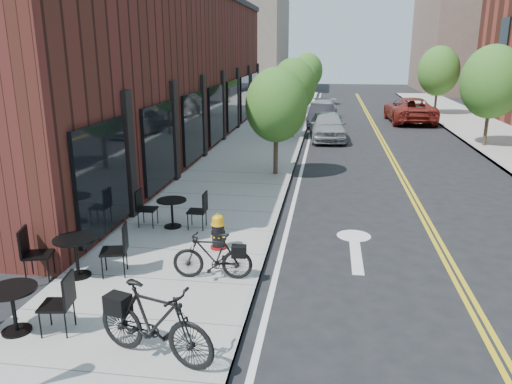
{
  "coord_description": "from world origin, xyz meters",
  "views": [
    {
      "loc": [
        1.26,
        -8.67,
        4.53
      ],
      "look_at": [
        -0.51,
        3.44,
        1.0
      ],
      "focal_mm": 35.0,
      "sensor_mm": 36.0,
      "label": 1
    }
  ],
  "objects_px": {
    "parked_car_c": "(322,111)",
    "bicycle_right": "(154,322)",
    "parked_car_b": "(321,115)",
    "bistro_set_b": "(76,251)",
    "bicycle_left": "(212,256)",
    "bistro_set_c": "(172,209)",
    "bistro_set_a": "(13,304)",
    "parked_car_far": "(410,110)",
    "fire_hydrant": "(218,232)",
    "parked_car_a": "(328,126)"
  },
  "relations": [
    {
      "from": "bicycle_right",
      "to": "parked_car_far",
      "type": "xyz_separation_m",
      "value": [
        7.41,
        26.73,
        0.07
      ]
    },
    {
      "from": "bistro_set_c",
      "to": "parked_car_a",
      "type": "distance_m",
      "value": 14.54
    },
    {
      "from": "parked_car_b",
      "to": "parked_car_c",
      "type": "distance_m",
      "value": 2.32
    },
    {
      "from": "fire_hydrant",
      "to": "parked_car_b",
      "type": "relative_size",
      "value": 0.21
    },
    {
      "from": "bicycle_right",
      "to": "bistro_set_b",
      "type": "xyz_separation_m",
      "value": [
        -2.49,
        2.45,
        -0.07
      ]
    },
    {
      "from": "bistro_set_a",
      "to": "bistro_set_b",
      "type": "distance_m",
      "value": 2.07
    },
    {
      "from": "parked_car_a",
      "to": "parked_car_far",
      "type": "relative_size",
      "value": 0.76
    },
    {
      "from": "fire_hydrant",
      "to": "bistro_set_a",
      "type": "bearing_deg",
      "value": -140.78
    },
    {
      "from": "bicycle_right",
      "to": "parked_car_far",
      "type": "bearing_deg",
      "value": 1.8
    },
    {
      "from": "bicycle_right",
      "to": "parked_car_far",
      "type": "relative_size",
      "value": 0.35
    },
    {
      "from": "bistro_set_a",
      "to": "bistro_set_c",
      "type": "bearing_deg",
      "value": 70.26
    },
    {
      "from": "fire_hydrant",
      "to": "bistro_set_c",
      "type": "xyz_separation_m",
      "value": [
        -1.47,
        1.22,
        0.08
      ]
    },
    {
      "from": "bistro_set_b",
      "to": "parked_car_far",
      "type": "xyz_separation_m",
      "value": [
        9.9,
        24.28,
        0.14
      ]
    },
    {
      "from": "bistro_set_a",
      "to": "parked_car_far",
      "type": "bearing_deg",
      "value": 60.69
    },
    {
      "from": "fire_hydrant",
      "to": "bistro_set_b",
      "type": "bearing_deg",
      "value": -161.84
    },
    {
      "from": "bistro_set_a",
      "to": "bistro_set_c",
      "type": "distance_m",
      "value": 5.23
    },
    {
      "from": "bistro_set_a",
      "to": "parked_car_far",
      "type": "xyz_separation_m",
      "value": [
        9.9,
        26.35,
        0.17
      ]
    },
    {
      "from": "bicycle_left",
      "to": "bicycle_right",
      "type": "xyz_separation_m",
      "value": [
        -0.21,
        -2.75,
        0.12
      ]
    },
    {
      "from": "parked_car_a",
      "to": "parked_car_far",
      "type": "distance_m",
      "value": 8.81
    },
    {
      "from": "bistro_set_a",
      "to": "parked_car_far",
      "type": "relative_size",
      "value": 0.33
    },
    {
      "from": "parked_car_b",
      "to": "parked_car_far",
      "type": "xyz_separation_m",
      "value": [
        5.5,
        2.33,
        0.14
      ]
    },
    {
      "from": "parked_car_b",
      "to": "bicycle_right",
      "type": "bearing_deg",
      "value": -90.3
    },
    {
      "from": "parked_car_b",
      "to": "bicycle_left",
      "type": "bearing_deg",
      "value": -90.3
    },
    {
      "from": "bistro_set_a",
      "to": "parked_car_c",
      "type": "bearing_deg",
      "value": 71.8
    },
    {
      "from": "parked_car_b",
      "to": "parked_car_far",
      "type": "height_order",
      "value": "parked_car_far"
    },
    {
      "from": "fire_hydrant",
      "to": "parked_car_a",
      "type": "bearing_deg",
      "value": 62.81
    },
    {
      "from": "parked_car_a",
      "to": "bistro_set_b",
      "type": "bearing_deg",
      "value": -110.04
    },
    {
      "from": "parked_car_c",
      "to": "bicycle_right",
      "type": "bearing_deg",
      "value": -90.74
    },
    {
      "from": "bicycle_right",
      "to": "parked_car_a",
      "type": "xyz_separation_m",
      "value": [
        2.32,
        19.54,
        0.01
      ]
    },
    {
      "from": "bistro_set_c",
      "to": "bistro_set_a",
      "type": "bearing_deg",
      "value": -101.64
    },
    {
      "from": "parked_car_a",
      "to": "parked_car_b",
      "type": "relative_size",
      "value": 1.1
    },
    {
      "from": "fire_hydrant",
      "to": "parked_car_c",
      "type": "height_order",
      "value": "parked_car_c"
    },
    {
      "from": "bistro_set_c",
      "to": "fire_hydrant",
      "type": "bearing_deg",
      "value": -40.38
    },
    {
      "from": "bicycle_left",
      "to": "bistro_set_c",
      "type": "bearing_deg",
      "value": -152.76
    },
    {
      "from": "parked_car_c",
      "to": "parked_car_far",
      "type": "xyz_separation_m",
      "value": [
        5.5,
        0.01,
        0.14
      ]
    },
    {
      "from": "bicycle_right",
      "to": "bistro_set_a",
      "type": "xyz_separation_m",
      "value": [
        -2.49,
        0.38,
        -0.1
      ]
    },
    {
      "from": "bicycle_right",
      "to": "parked_car_a",
      "type": "relative_size",
      "value": 0.46
    },
    {
      "from": "bicycle_left",
      "to": "parked_car_b",
      "type": "xyz_separation_m",
      "value": [
        1.7,
        21.65,
        0.05
      ]
    },
    {
      "from": "bistro_set_c",
      "to": "parked_car_a",
      "type": "relative_size",
      "value": 0.41
    },
    {
      "from": "parked_car_b",
      "to": "fire_hydrant",
      "type": "bearing_deg",
      "value": -91.29
    },
    {
      "from": "fire_hydrant",
      "to": "bistro_set_c",
      "type": "height_order",
      "value": "bistro_set_c"
    },
    {
      "from": "bistro_set_b",
      "to": "parked_car_c",
      "type": "bearing_deg",
      "value": 64.22
    },
    {
      "from": "bistro_set_b",
      "to": "parked_car_b",
      "type": "bearing_deg",
      "value": 63.16
    },
    {
      "from": "fire_hydrant",
      "to": "parked_car_a",
      "type": "relative_size",
      "value": 0.19
    },
    {
      "from": "parked_car_a",
      "to": "fire_hydrant",
      "type": "bearing_deg",
      "value": -103.04
    },
    {
      "from": "parked_car_c",
      "to": "bistro_set_a",
      "type": "bearing_deg",
      "value": -96.12
    },
    {
      "from": "bistro_set_a",
      "to": "parked_car_b",
      "type": "height_order",
      "value": "parked_car_b"
    },
    {
      "from": "bistro_set_c",
      "to": "parked_car_a",
      "type": "xyz_separation_m",
      "value": [
        3.81,
        14.03,
        0.14
      ]
    },
    {
      "from": "fire_hydrant",
      "to": "bicycle_left",
      "type": "distance_m",
      "value": 1.56
    },
    {
      "from": "bistro_set_c",
      "to": "parked_car_b",
      "type": "height_order",
      "value": "parked_car_b"
    }
  ]
}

